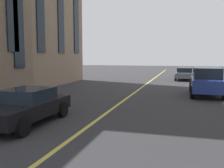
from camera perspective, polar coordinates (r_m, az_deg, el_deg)
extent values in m
cube|color=#D8C64C|center=(12.24, -1.03, -6.27)|extent=(80.00, 0.16, 0.01)
cube|color=black|center=(10.67, -18.54, -5.23)|extent=(4.40, 1.80, 0.55)
cube|color=#19232D|center=(10.76, -17.98, -2.27)|extent=(1.85, 1.58, 0.50)
cylinder|color=black|center=(9.08, -19.11, -9.00)|extent=(0.64, 0.22, 0.64)
cylinder|color=black|center=(11.52, -10.83, -5.58)|extent=(0.64, 0.22, 0.64)
cylinder|color=black|center=(12.37, -18.04, -4.96)|extent=(0.64, 0.22, 0.64)
cube|color=navy|center=(18.48, 20.12, 0.01)|extent=(4.70, 1.95, 0.80)
cube|color=#19232D|center=(18.42, 20.20, 2.33)|extent=(2.59, 1.72, 0.70)
cylinder|color=black|center=(20.01, 17.07, -0.59)|extent=(0.76, 0.27, 0.76)
cylinder|color=black|center=(20.15, 22.39, -0.74)|extent=(0.76, 0.27, 0.76)
cylinder|color=black|center=(16.94, 17.31, -1.78)|extent=(0.76, 0.27, 0.76)
cube|color=slate|center=(29.81, 15.66, 2.01)|extent=(4.40, 1.80, 0.55)
cube|color=#19232D|center=(29.56, 15.69, 3.00)|extent=(1.85, 1.58, 0.50)
cylinder|color=black|center=(31.29, 14.07, 1.74)|extent=(0.64, 0.22, 0.64)
cylinder|color=black|center=(31.29, 17.24, 1.65)|extent=(0.64, 0.22, 0.64)
cylinder|color=black|center=(28.39, 13.90, 1.31)|extent=(0.64, 0.22, 0.64)
cylinder|color=black|center=(28.40, 17.39, 1.21)|extent=(0.64, 0.22, 0.64)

